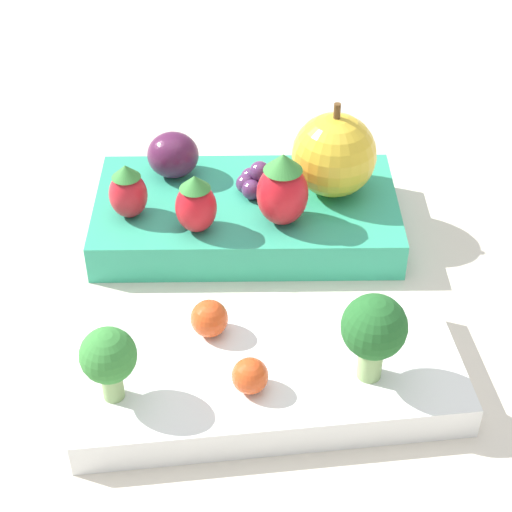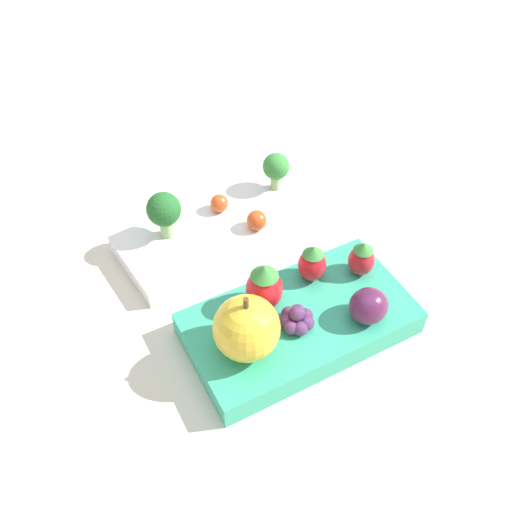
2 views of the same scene
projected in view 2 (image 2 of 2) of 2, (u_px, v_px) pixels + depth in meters
The scene contains 13 objects.
ground_plane at pixel (261, 275), 0.59m from camera, with size 4.00×4.00×0.00m, color beige.
bento_box_savoury at pixel (219, 230), 0.63m from camera, with size 0.22×0.11×0.02m.
bento_box_fruit at pixel (299, 323), 0.54m from camera, with size 0.21×0.12×0.03m.
broccoli_floret_0 at pixel (164, 211), 0.58m from camera, with size 0.04×0.04×0.05m.
broccoli_floret_1 at pixel (276, 168), 0.64m from camera, with size 0.03×0.03×0.05m.
cherry_tomato_0 at pixel (257, 220), 0.61m from camera, with size 0.02×0.02×0.02m.
cherry_tomato_1 at pixel (221, 203), 0.63m from camera, with size 0.02×0.02×0.02m.
apple at pixel (246, 328), 0.48m from camera, with size 0.06×0.06×0.07m.
strawberry_0 at pixel (264, 287), 0.52m from camera, with size 0.03×0.03×0.05m.
strawberry_1 at pixel (362, 259), 0.55m from camera, with size 0.03×0.03×0.04m.
strawberry_2 at pixel (312, 263), 0.54m from camera, with size 0.03×0.03×0.04m.
plum at pixel (368, 306), 0.51m from camera, with size 0.04×0.03×0.03m.
grape_cluster at pixel (296, 319), 0.51m from camera, with size 0.03×0.03×0.02m.
Camera 2 is at (-0.20, -0.33, 0.45)m, focal length 40.00 mm.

